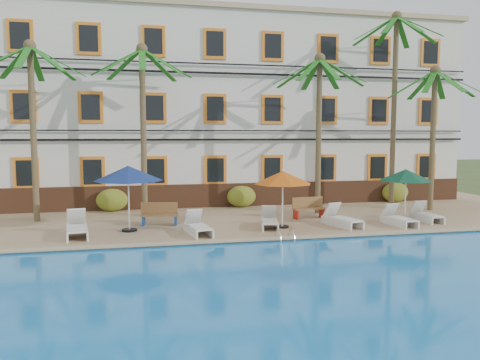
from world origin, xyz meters
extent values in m
plane|color=#384C23|center=(0.00, 0.00, 0.00)|extent=(100.00, 100.00, 0.00)
cube|color=tan|center=(0.00, 5.00, 0.12)|extent=(30.00, 12.00, 0.25)
cube|color=blue|center=(0.00, -7.00, 0.10)|extent=(26.00, 12.00, 0.20)
cube|color=tan|center=(0.00, -0.90, 0.28)|extent=(30.00, 0.35, 0.06)
cube|color=silver|center=(0.00, 10.00, 5.25)|extent=(25.00, 6.00, 10.00)
cube|color=brown|center=(0.00, 6.94, 0.85)|extent=(25.00, 0.12, 1.20)
cube|color=tan|center=(0.00, 10.00, 10.35)|extent=(25.40, 6.40, 0.25)
cube|color=orange|center=(-10.50, 6.95, 2.15)|extent=(1.15, 0.10, 1.50)
cube|color=black|center=(-10.50, 6.90, 2.15)|extent=(0.85, 0.04, 1.20)
cube|color=orange|center=(-7.50, 6.95, 2.15)|extent=(1.15, 0.10, 1.50)
cube|color=black|center=(-7.50, 6.90, 2.15)|extent=(0.85, 0.04, 1.20)
cube|color=orange|center=(-4.50, 6.95, 2.15)|extent=(1.15, 0.10, 1.50)
cube|color=black|center=(-4.50, 6.90, 2.15)|extent=(0.85, 0.04, 1.20)
cube|color=orange|center=(-1.50, 6.95, 2.15)|extent=(1.15, 0.10, 1.50)
cube|color=black|center=(-1.50, 6.90, 2.15)|extent=(0.85, 0.04, 1.20)
cube|color=orange|center=(1.50, 6.95, 2.15)|extent=(1.15, 0.10, 1.50)
cube|color=black|center=(1.50, 6.90, 2.15)|extent=(0.85, 0.04, 1.20)
cube|color=orange|center=(4.50, 6.95, 2.15)|extent=(1.15, 0.10, 1.50)
cube|color=black|center=(4.50, 6.90, 2.15)|extent=(0.85, 0.04, 1.20)
cube|color=orange|center=(7.50, 6.95, 2.15)|extent=(1.15, 0.10, 1.50)
cube|color=black|center=(7.50, 6.90, 2.15)|extent=(0.85, 0.04, 1.20)
cube|color=orange|center=(10.50, 6.95, 2.15)|extent=(1.15, 0.10, 1.50)
cube|color=black|center=(10.50, 6.90, 2.15)|extent=(0.85, 0.04, 1.20)
cube|color=orange|center=(-10.50, 6.95, 5.25)|extent=(1.15, 0.10, 1.50)
cube|color=black|center=(-10.50, 6.90, 5.25)|extent=(0.85, 0.04, 1.20)
cube|color=orange|center=(-7.50, 6.95, 5.25)|extent=(1.15, 0.10, 1.50)
cube|color=black|center=(-7.50, 6.90, 5.25)|extent=(0.85, 0.04, 1.20)
cube|color=orange|center=(-4.50, 6.95, 5.25)|extent=(1.15, 0.10, 1.50)
cube|color=black|center=(-4.50, 6.90, 5.25)|extent=(0.85, 0.04, 1.20)
cube|color=orange|center=(-1.50, 6.95, 5.25)|extent=(1.15, 0.10, 1.50)
cube|color=black|center=(-1.50, 6.90, 5.25)|extent=(0.85, 0.04, 1.20)
cube|color=orange|center=(1.50, 6.95, 5.25)|extent=(1.15, 0.10, 1.50)
cube|color=black|center=(1.50, 6.90, 5.25)|extent=(0.85, 0.04, 1.20)
cube|color=orange|center=(4.50, 6.95, 5.25)|extent=(1.15, 0.10, 1.50)
cube|color=black|center=(4.50, 6.90, 5.25)|extent=(0.85, 0.04, 1.20)
cube|color=orange|center=(7.50, 6.95, 5.25)|extent=(1.15, 0.10, 1.50)
cube|color=black|center=(7.50, 6.90, 5.25)|extent=(0.85, 0.04, 1.20)
cube|color=orange|center=(10.50, 6.95, 5.25)|extent=(1.15, 0.10, 1.50)
cube|color=black|center=(10.50, 6.90, 5.25)|extent=(0.85, 0.04, 1.20)
cube|color=orange|center=(-10.50, 6.95, 8.45)|extent=(1.15, 0.10, 1.50)
cube|color=black|center=(-10.50, 6.90, 8.45)|extent=(0.85, 0.04, 1.20)
cube|color=orange|center=(-7.50, 6.95, 8.45)|extent=(1.15, 0.10, 1.50)
cube|color=black|center=(-7.50, 6.90, 8.45)|extent=(0.85, 0.04, 1.20)
cube|color=orange|center=(-4.50, 6.95, 8.45)|extent=(1.15, 0.10, 1.50)
cube|color=black|center=(-4.50, 6.90, 8.45)|extent=(0.85, 0.04, 1.20)
cube|color=orange|center=(-1.50, 6.95, 8.45)|extent=(1.15, 0.10, 1.50)
cube|color=black|center=(-1.50, 6.90, 8.45)|extent=(0.85, 0.04, 1.20)
cube|color=orange|center=(1.50, 6.95, 8.45)|extent=(1.15, 0.10, 1.50)
cube|color=black|center=(1.50, 6.90, 8.45)|extent=(0.85, 0.04, 1.20)
cube|color=orange|center=(4.50, 6.95, 8.45)|extent=(1.15, 0.10, 1.50)
cube|color=black|center=(4.50, 6.90, 8.45)|extent=(0.85, 0.04, 1.20)
cube|color=orange|center=(7.50, 6.95, 8.45)|extent=(1.15, 0.10, 1.50)
cube|color=black|center=(7.50, 6.90, 8.45)|extent=(0.85, 0.04, 1.20)
cube|color=orange|center=(10.50, 6.95, 8.45)|extent=(1.15, 0.10, 1.50)
cube|color=black|center=(10.50, 6.90, 8.45)|extent=(0.85, 0.04, 1.20)
cube|color=black|center=(0.00, 6.80, 3.70)|extent=(25.00, 0.08, 0.10)
cube|color=black|center=(0.00, 6.80, 4.15)|extent=(25.00, 0.08, 0.06)
cube|color=black|center=(0.00, 6.80, 7.00)|extent=(25.00, 0.08, 0.10)
cube|color=black|center=(0.00, 6.80, 7.45)|extent=(25.00, 0.08, 0.06)
cylinder|color=brown|center=(-9.62, 4.59, 3.93)|extent=(0.26, 0.26, 7.37)
sphere|color=brown|center=(-9.62, 4.59, 7.62)|extent=(0.50, 0.50, 0.50)
cube|color=#186518|center=(-9.62, 5.69, 7.01)|extent=(0.28, 2.20, 1.24)
cube|color=#186518|center=(-10.39, 5.37, 7.01)|extent=(1.76, 1.76, 1.24)
cube|color=#186518|center=(-10.71, 4.59, 7.01)|extent=(2.20, 0.28, 1.24)
cube|color=#186518|center=(-10.39, 3.82, 7.01)|extent=(1.76, 1.76, 1.24)
cube|color=#186518|center=(-9.62, 3.50, 7.01)|extent=(0.28, 2.20, 1.24)
cube|color=#186518|center=(-8.84, 3.82, 7.01)|extent=(1.76, 1.76, 1.24)
cube|color=#186518|center=(-8.52, 4.59, 7.01)|extent=(2.20, 0.28, 1.24)
cube|color=#186518|center=(-8.84, 5.37, 7.01)|extent=(1.76, 1.76, 1.24)
cylinder|color=brown|center=(-5.07, 4.98, 3.99)|extent=(0.26, 0.26, 7.47)
sphere|color=brown|center=(-5.07, 4.98, 7.72)|extent=(0.50, 0.50, 0.50)
cube|color=#186518|center=(-5.07, 6.07, 7.12)|extent=(0.28, 2.20, 1.24)
cube|color=#186518|center=(-5.85, 5.75, 7.12)|extent=(1.76, 1.76, 1.24)
cube|color=#186518|center=(-6.17, 4.98, 7.12)|extent=(2.20, 0.28, 1.24)
cube|color=#186518|center=(-5.85, 4.21, 7.12)|extent=(1.76, 1.76, 1.24)
cube|color=#186518|center=(-5.07, 3.88, 7.12)|extent=(0.28, 2.20, 1.24)
cube|color=#186518|center=(-4.30, 4.21, 7.12)|extent=(1.76, 1.76, 1.24)
cube|color=#186518|center=(-3.98, 4.98, 7.12)|extent=(2.20, 0.28, 1.24)
cube|color=#186518|center=(-4.30, 5.75, 7.12)|extent=(1.76, 1.76, 1.24)
cylinder|color=brown|center=(2.92, 4.08, 3.84)|extent=(0.26, 0.26, 7.18)
sphere|color=brown|center=(2.92, 4.08, 7.43)|extent=(0.50, 0.50, 0.50)
cube|color=#186518|center=(2.92, 5.17, 6.82)|extent=(0.28, 2.20, 1.24)
cube|color=#186518|center=(2.15, 4.85, 6.82)|extent=(1.76, 1.76, 1.24)
cube|color=#186518|center=(1.83, 4.08, 6.82)|extent=(2.20, 0.28, 1.24)
cube|color=#186518|center=(2.15, 3.30, 6.82)|extent=(1.76, 1.76, 1.24)
cube|color=#186518|center=(2.92, 2.98, 6.82)|extent=(0.28, 2.20, 1.24)
cube|color=#186518|center=(3.70, 3.30, 6.82)|extent=(1.76, 1.76, 1.24)
cube|color=#186518|center=(4.02, 4.08, 6.82)|extent=(2.20, 0.28, 1.24)
cube|color=#186518|center=(3.70, 4.85, 6.82)|extent=(1.76, 1.76, 1.24)
cylinder|color=brown|center=(7.25, 4.97, 5.00)|extent=(0.26, 0.26, 9.51)
sphere|color=brown|center=(7.25, 4.97, 9.76)|extent=(0.50, 0.50, 0.50)
cube|color=#186518|center=(7.25, 6.06, 9.15)|extent=(0.28, 2.20, 1.24)
cube|color=#186518|center=(6.48, 5.74, 9.15)|extent=(1.76, 1.76, 1.24)
cube|color=#186518|center=(6.16, 4.97, 9.15)|extent=(2.20, 0.28, 1.24)
cube|color=#186518|center=(6.48, 4.19, 9.15)|extent=(1.76, 1.76, 1.24)
cube|color=#186518|center=(7.25, 3.87, 9.15)|extent=(0.28, 2.20, 1.24)
cube|color=#186518|center=(8.03, 4.19, 9.15)|extent=(1.76, 1.76, 1.24)
cube|color=#186518|center=(8.35, 4.97, 9.15)|extent=(2.20, 0.28, 1.24)
cube|color=#186518|center=(8.03, 5.74, 9.15)|extent=(1.76, 1.76, 1.24)
cylinder|color=brown|center=(8.72, 3.82, 3.63)|extent=(0.26, 0.26, 6.76)
sphere|color=brown|center=(8.72, 3.82, 7.01)|extent=(0.50, 0.50, 0.50)
cube|color=#186518|center=(8.72, 4.91, 6.41)|extent=(0.28, 2.20, 1.24)
cube|color=#186518|center=(7.94, 4.59, 6.41)|extent=(1.76, 1.76, 1.24)
cube|color=#186518|center=(7.62, 3.82, 6.41)|extent=(2.20, 0.28, 1.24)
cube|color=#186518|center=(7.94, 3.05, 6.41)|extent=(1.76, 1.76, 1.24)
cube|color=#186518|center=(8.72, 2.73, 6.41)|extent=(0.28, 2.20, 1.24)
cube|color=#186518|center=(9.49, 3.05, 6.41)|extent=(1.76, 1.76, 1.24)
cube|color=#186518|center=(9.81, 3.82, 6.41)|extent=(2.20, 0.28, 1.24)
cube|color=#186518|center=(9.49, 4.59, 6.41)|extent=(1.76, 1.76, 1.24)
ellipsoid|color=#28621C|center=(-6.61, 6.60, 0.80)|extent=(1.50, 0.90, 1.10)
ellipsoid|color=#28621C|center=(-0.22, 6.60, 0.80)|extent=(1.50, 0.90, 1.10)
ellipsoid|color=#28621C|center=(8.43, 6.60, 0.80)|extent=(1.50, 0.90, 1.10)
cylinder|color=black|center=(-5.69, 1.61, 0.29)|extent=(0.58, 0.58, 0.08)
cylinder|color=silver|center=(-5.69, 1.61, 1.49)|extent=(0.06, 0.06, 2.49)
cone|color=navy|center=(-5.69, 1.61, 2.48)|extent=(2.59, 2.59, 0.57)
sphere|color=silver|center=(-5.69, 1.61, 2.79)|extent=(0.10, 0.10, 0.10)
cylinder|color=black|center=(0.26, 1.07, 0.29)|extent=(0.52, 0.52, 0.07)
cylinder|color=silver|center=(0.26, 1.07, 1.37)|extent=(0.06, 0.06, 2.24)
cone|color=#C75510|center=(0.26, 1.07, 2.26)|extent=(2.33, 2.33, 0.51)
sphere|color=silver|center=(0.26, 1.07, 2.54)|extent=(0.10, 0.10, 0.10)
cylinder|color=black|center=(5.95, 1.56, 0.29)|extent=(0.51, 0.51, 0.07)
cylinder|color=silver|center=(5.95, 1.56, 1.34)|extent=(0.06, 0.06, 2.19)
cone|color=#0E432C|center=(5.95, 1.56, 2.21)|extent=(2.28, 2.28, 0.50)
sphere|color=silver|center=(5.95, 1.56, 2.49)|extent=(0.10, 0.10, 0.10)
cube|color=silver|center=(-7.48, 0.71, 0.60)|extent=(0.86, 1.51, 0.07)
cube|color=silver|center=(-7.63, 1.69, 0.85)|extent=(0.73, 0.61, 0.71)
cube|color=silver|center=(-7.85, 0.94, 0.41)|extent=(0.36, 2.02, 0.33)
cube|color=silver|center=(-7.20, 1.03, 0.41)|extent=(0.36, 2.02, 0.33)
cube|color=silver|center=(-3.14, 0.23, 0.57)|extent=(0.80, 1.38, 0.06)
cube|color=silver|center=(-3.29, 1.13, 0.80)|extent=(0.67, 0.57, 0.65)
cube|color=silver|center=(-3.48, 0.43, 0.40)|extent=(0.36, 1.84, 0.30)
cube|color=silver|center=(-2.88, 0.53, 0.40)|extent=(0.36, 1.84, 0.30)
cube|color=silver|center=(-0.30, 0.89, 0.56)|extent=(0.83, 1.34, 0.06)
cube|color=silver|center=(-0.11, 1.74, 0.78)|extent=(0.66, 0.57, 0.62)
cube|color=silver|center=(-0.53, 1.19, 0.39)|extent=(0.44, 1.74, 0.29)
cube|color=silver|center=(0.03, 1.07, 0.39)|extent=(0.44, 1.74, 0.29)
cube|color=silver|center=(2.76, 0.57, 0.58)|extent=(0.94, 1.45, 0.06)
cube|color=silver|center=(2.53, 1.47, 0.82)|extent=(0.72, 0.64, 0.67)
cube|color=silver|center=(2.40, 0.74, 0.40)|extent=(0.55, 1.86, 0.31)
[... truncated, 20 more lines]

